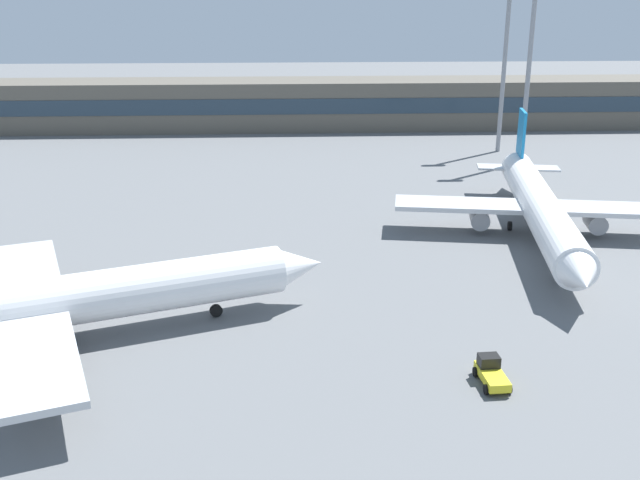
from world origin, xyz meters
TOP-DOWN VIEW (x-y plane):
  - ground_plane at (0.00, 40.00)m, footprint 400.00×400.00m
  - terminal_building at (0.00, 114.74)m, footprint 145.07×12.13m
  - airplane_near at (-24.75, 25.46)m, footprint 42.74×30.59m
  - airplane_mid at (20.20, 48.23)m, footprint 31.28×44.43m
  - baggage_tug_yellow at (6.92, 18.01)m, footprint 1.98×3.68m
  - floodlight_tower_west at (29.06, 83.14)m, footprint 3.20×0.80m
  - floodlight_tower_east at (27.97, 91.92)m, footprint 3.20×0.80m

SIDE VIEW (x-z plane):
  - ground_plane at x=0.00m, z-range 0.00..0.00m
  - baggage_tug_yellow at x=6.92m, z-range -0.08..1.67m
  - airplane_near at x=-24.75m, z-range -2.14..8.83m
  - airplane_mid at x=20.20m, z-range -2.15..8.87m
  - terminal_building at x=0.00m, z-range 0.00..9.00m
  - floodlight_tower_east at x=27.97m, z-range 2.04..29.36m
  - floodlight_tower_west at x=29.06m, z-range 2.06..30.49m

